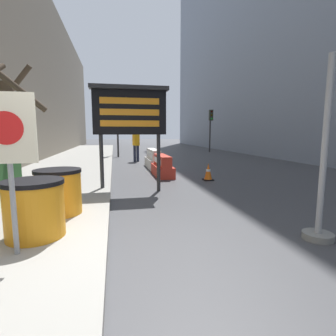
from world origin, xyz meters
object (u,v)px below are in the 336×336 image
at_px(jersey_barrier_red_striped, 162,167).
at_px(traffic_light_near_curb, 117,109).
at_px(barrel_drum_foreground, 35,208).
at_px(traffic_cone_near, 157,155).
at_px(pedestrian_worker, 136,142).
at_px(traffic_cone_mid, 208,172).
at_px(jersey_barrier_white, 153,160).
at_px(traffic_light_far_side, 211,122).
at_px(barrel_drum_middle, 59,191).
at_px(message_board, 130,113).
at_px(warning_sign, 8,142).

relative_size(jersey_barrier_red_striped, traffic_light_near_curb, 0.40).
height_order(barrel_drum_foreground, traffic_light_near_curb, traffic_light_near_curb).
bearing_deg(traffic_cone_near, pedestrian_worker, -164.94).
bearing_deg(traffic_cone_mid, jersey_barrier_red_striped, 138.08).
bearing_deg(jersey_barrier_white, traffic_cone_near, 78.03).
xyz_separation_m(traffic_cone_mid, traffic_light_near_curb, (-2.83, 9.20, 2.82)).
height_order(barrel_drum_foreground, traffic_light_far_side, traffic_light_far_side).
xyz_separation_m(barrel_drum_middle, message_board, (1.41, 2.12, 1.56)).
distance_m(barrel_drum_foreground, traffic_cone_mid, 6.10).
bearing_deg(barrel_drum_foreground, message_board, 64.31).
distance_m(jersey_barrier_red_striped, traffic_cone_mid, 1.81).
distance_m(jersey_barrier_red_striped, traffic_cone_near, 5.41).
height_order(warning_sign, pedestrian_worker, warning_sign).
distance_m(warning_sign, traffic_cone_mid, 6.66).
bearing_deg(traffic_light_far_side, traffic_cone_mid, -110.96).
distance_m(warning_sign, message_board, 4.09).
relative_size(barrel_drum_middle, traffic_cone_mid, 1.37).
relative_size(message_board, traffic_light_far_side, 0.82).
height_order(message_board, jersey_barrier_red_striped, message_board).
bearing_deg(jersey_barrier_white, barrel_drum_middle, -111.65).
height_order(barrel_drum_middle, pedestrian_worker, pedestrian_worker).
height_order(jersey_barrier_white, pedestrian_worker, pedestrian_worker).
relative_size(jersey_barrier_red_striped, traffic_cone_near, 2.86).
bearing_deg(warning_sign, traffic_light_far_side, 62.48).
distance_m(traffic_light_near_curb, traffic_light_far_side, 7.99).
xyz_separation_m(message_board, jersey_barrier_red_striped, (1.31, 2.48, -1.77)).
relative_size(traffic_cone_mid, pedestrian_worker, 0.32).
bearing_deg(traffic_light_far_side, message_board, -118.63).
bearing_deg(warning_sign, barrel_drum_middle, 83.34).
bearing_deg(jersey_barrier_red_striped, traffic_light_near_curb, 100.49).
distance_m(jersey_barrier_white, pedestrian_worker, 2.92).
bearing_deg(traffic_light_near_curb, traffic_light_far_side, 20.95).
bearing_deg(barrel_drum_middle, traffic_cone_mid, 39.77).
distance_m(jersey_barrier_white, traffic_cone_mid, 3.73).
distance_m(jersey_barrier_white, traffic_light_near_curb, 6.51).
bearing_deg(jersey_barrier_red_striped, barrel_drum_middle, -120.68).
xyz_separation_m(barrel_drum_middle, warning_sign, (-0.19, -1.59, 0.94)).
height_order(warning_sign, message_board, message_board).
distance_m(message_board, jersey_barrier_red_striped, 3.32).
distance_m(barrel_drum_foreground, warning_sign, 1.08).
distance_m(warning_sign, traffic_light_near_curb, 14.35).
bearing_deg(jersey_barrier_white, traffic_light_near_curb, 104.51).
xyz_separation_m(barrel_drum_middle, traffic_cone_mid, (4.07, 3.39, -0.27)).
bearing_deg(jersey_barrier_red_striped, warning_sign, -115.21).
height_order(traffic_cone_near, traffic_cone_mid, traffic_cone_near).
distance_m(warning_sign, traffic_light_far_side, 19.23).
relative_size(warning_sign, traffic_light_far_side, 0.56).
height_order(barrel_drum_foreground, traffic_cone_near, barrel_drum_foreground).
height_order(jersey_barrier_white, traffic_light_near_curb, traffic_light_near_curb).
bearing_deg(warning_sign, jersey_barrier_red_striped, 64.79).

